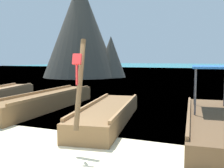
# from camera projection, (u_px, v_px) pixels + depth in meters

# --- Properties ---
(ground) EXTENTS (120.00, 120.00, 0.00)m
(ground) POSITION_uv_depth(u_px,v_px,m) (34.00, 163.00, 5.30)
(ground) COLOR beige
(sea_water) EXTENTS (120.00, 120.00, 0.00)m
(sea_water) POSITION_uv_depth(u_px,v_px,m) (201.00, 68.00, 62.85)
(sea_water) COLOR teal
(sea_water) RESTS_ON ground
(longtail_boat_turquoise_ribbon) EXTENTS (1.29, 6.74, 2.56)m
(longtail_boat_turquoise_ribbon) POSITION_uv_depth(u_px,v_px,m) (47.00, 101.00, 11.00)
(longtail_boat_turquoise_ribbon) COLOR brown
(longtail_boat_turquoise_ribbon) RESTS_ON ground
(longtail_boat_red_ribbon) EXTENTS (2.14, 5.83, 2.61)m
(longtail_boat_red_ribbon) POSITION_uv_depth(u_px,v_px,m) (108.00, 114.00, 8.75)
(longtail_boat_red_ribbon) COLOR brown
(longtail_boat_red_ribbon) RESTS_ON ground
(longtail_boat_violet_ribbon) EXTENTS (1.88, 6.51, 2.77)m
(longtail_boat_violet_ribbon) POSITION_uv_depth(u_px,v_px,m) (212.00, 121.00, 7.56)
(longtail_boat_violet_ribbon) COLOR brown
(longtail_boat_violet_ribbon) RESTS_ON ground
(karst_rock) EXTENTS (9.68, 8.78, 11.54)m
(karst_rock) POSITION_uv_depth(u_px,v_px,m) (82.00, 30.00, 30.38)
(karst_rock) COLOR #47443D
(karst_rock) RESTS_ON ground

